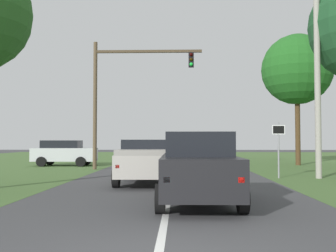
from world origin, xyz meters
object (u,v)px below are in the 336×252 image
object	(u,v)px
red_suv_near	(198,166)
oak_tree_right	(297,70)
traffic_light	(122,86)
utility_pole_right	(318,87)
crossing_suv_far	(64,152)
keep_moving_sign	(279,142)
pickup_truck_lead	(146,160)

from	to	relation	value
red_suv_near	oak_tree_right	size ratio (longest dim) A/B	0.51
traffic_light	red_suv_near	bearing A→B (deg)	-72.46
oak_tree_right	utility_pole_right	xyz separation A→B (m)	(-2.06, -9.99, -2.64)
red_suv_near	crossing_suv_far	size ratio (longest dim) A/B	1.11
red_suv_near	traffic_light	world-z (taller)	traffic_light
oak_tree_right	crossing_suv_far	world-z (taller)	oak_tree_right
keep_moving_sign	utility_pole_right	bearing A→B (deg)	-2.20
red_suv_near	pickup_truck_lead	distance (m)	5.48
traffic_light	oak_tree_right	size ratio (longest dim) A/B	0.83
crossing_suv_far	utility_pole_right	size ratio (longest dim) A/B	0.51
crossing_suv_far	utility_pole_right	world-z (taller)	utility_pole_right
red_suv_near	crossing_suv_far	xyz separation A→B (m)	(-8.63, 16.19, -0.10)
pickup_truck_lead	oak_tree_right	size ratio (longest dim) A/B	0.57
oak_tree_right	utility_pole_right	distance (m)	10.54
pickup_truck_lead	crossing_suv_far	xyz separation A→B (m)	(-6.72, 11.05, -0.00)
red_suv_near	utility_pole_right	world-z (taller)	utility_pole_right
keep_moving_sign	red_suv_near	bearing A→B (deg)	-119.04
traffic_light	utility_pole_right	distance (m)	11.51
pickup_truck_lead	crossing_suv_far	world-z (taller)	pickup_truck_lead
pickup_truck_lead	keep_moving_sign	distance (m)	6.56
red_suv_near	keep_moving_sign	xyz separation A→B (m)	(4.16, 7.49, 0.64)
pickup_truck_lead	keep_moving_sign	world-z (taller)	keep_moving_sign
pickup_truck_lead	keep_moving_sign	bearing A→B (deg)	21.24
pickup_truck_lead	traffic_light	size ratio (longest dim) A/B	0.69
traffic_light	keep_moving_sign	size ratio (longest dim) A/B	3.00
pickup_truck_lead	crossing_suv_far	distance (m)	12.94
pickup_truck_lead	traffic_light	xyz separation A→B (m)	(-2.17, 7.78, 4.21)
oak_tree_right	utility_pole_right	size ratio (longest dim) A/B	1.11
oak_tree_right	keep_moving_sign	bearing A→B (deg)	-111.42
keep_moving_sign	utility_pole_right	size ratio (longest dim) A/B	0.31
keep_moving_sign	crossing_suv_far	bearing A→B (deg)	145.80
red_suv_near	traffic_light	bearing A→B (deg)	107.54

